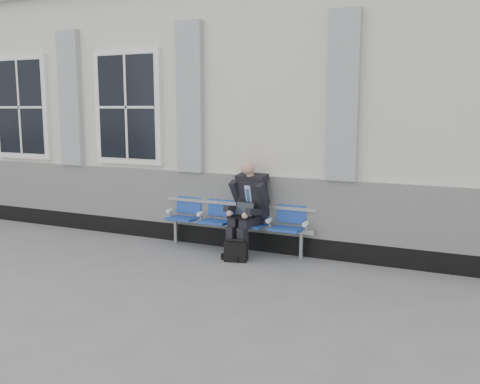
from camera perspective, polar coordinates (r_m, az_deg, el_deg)
The scene contains 5 objects.
ground at distance 8.89m, azimuth -18.91°, elevation -6.12°, with size 70.00×70.00×0.00m, color slate.
station_building at distance 11.34m, azimuth -7.17°, elevation 8.81°, with size 14.40×4.40×4.49m.
bench at distance 8.43m, azimuth -0.48°, elevation -2.59°, with size 2.60×0.47×0.91m.
businessman at distance 8.15m, azimuth 0.87°, elevation -1.32°, with size 0.63×0.85×1.46m.
briefcase at distance 7.90m, azimuth -0.46°, elevation -6.34°, with size 0.35×0.21×0.34m.
Camera 1 is at (6.05, -6.11, 2.24)m, focal length 40.00 mm.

